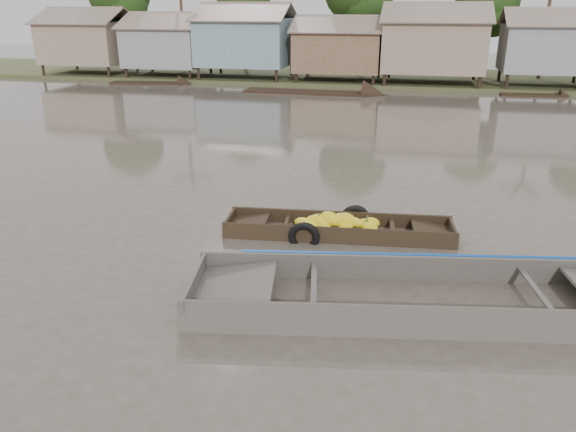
# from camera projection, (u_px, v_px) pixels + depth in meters

# --- Properties ---
(ground) EXTENTS (120.00, 120.00, 0.00)m
(ground) POSITION_uv_depth(u_px,v_px,m) (313.00, 269.00, 11.74)
(ground) COLOR #4A4339
(ground) RESTS_ON ground
(riverbank) EXTENTS (120.00, 12.47, 10.22)m
(riverbank) POSITION_uv_depth(u_px,v_px,m) (442.00, 37.00, 39.05)
(riverbank) COLOR #384723
(riverbank) RESTS_ON ground
(banana_boat) EXTENTS (5.55, 1.86, 0.78)m
(banana_boat) POSITION_uv_depth(u_px,v_px,m) (335.00, 228.00, 13.49)
(banana_boat) COLOR black
(banana_boat) RESTS_ON ground
(viewer_boat) EXTENTS (8.84, 3.70, 0.69)m
(viewer_boat) POSITION_uv_depth(u_px,v_px,m) (424.00, 302.00, 10.27)
(viewer_boat) COLOR #423E38
(viewer_boat) RESTS_ON ground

